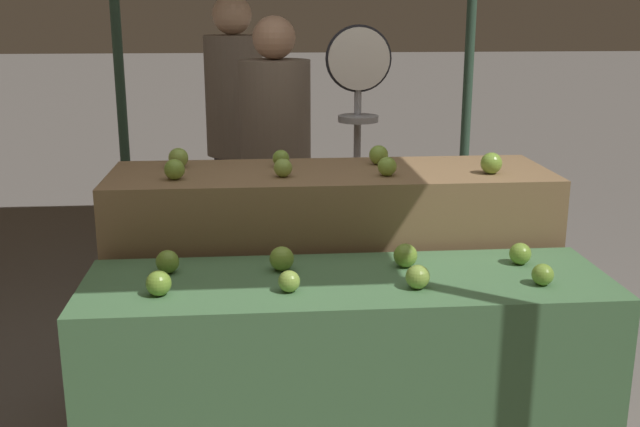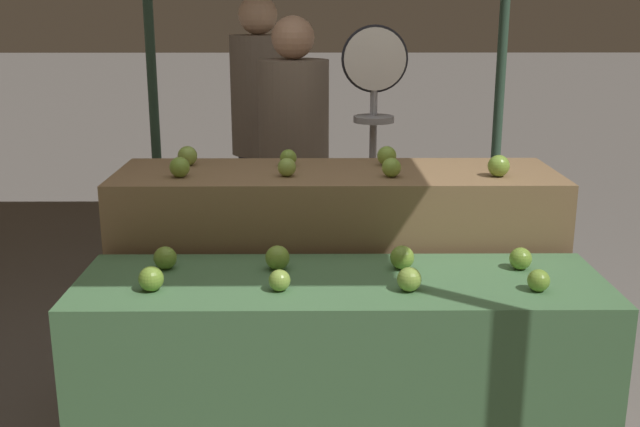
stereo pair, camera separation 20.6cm
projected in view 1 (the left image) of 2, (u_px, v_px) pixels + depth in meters
display_counter_front at (347, 390)px, 2.65m from camera, size 1.79×0.55×0.84m
display_counter_back at (330, 295)px, 3.19m from camera, size 1.79×0.55×1.09m
apple_front_0 at (159, 283)px, 2.38m from camera, size 0.08×0.08×0.08m
apple_front_1 at (289, 281)px, 2.41m from camera, size 0.07×0.07×0.07m
apple_front_2 at (418, 277)px, 2.44m from camera, size 0.08×0.08×0.08m
apple_front_3 at (543, 275)px, 2.47m from camera, size 0.07×0.07×0.07m
apple_front_4 at (167, 262)px, 2.58m from camera, size 0.08×0.08×0.08m
apple_front_5 at (282, 259)px, 2.61m from camera, size 0.09×0.09×0.09m
apple_front_6 at (405, 255)px, 2.64m from camera, size 0.08×0.08×0.08m
apple_front_7 at (520, 254)px, 2.67m from camera, size 0.08×0.08×0.08m
apple_back_0 at (174, 169)px, 2.88m from camera, size 0.08×0.08×0.08m
apple_back_1 at (283, 168)px, 2.93m from camera, size 0.07×0.07×0.07m
apple_back_2 at (387, 166)px, 2.95m from camera, size 0.08×0.08×0.08m
apple_back_3 at (491, 163)px, 2.98m from camera, size 0.09×0.09×0.09m
apple_back_4 at (178, 158)px, 3.10m from camera, size 0.08×0.08×0.08m
apple_back_5 at (281, 158)px, 3.12m from camera, size 0.07×0.07×0.07m
apple_back_6 at (379, 155)px, 3.16m from camera, size 0.08×0.08×0.08m
produce_scale at (358, 114)px, 3.69m from camera, size 0.32×0.20×1.66m
person_vendor_at_scale at (276, 155)px, 3.99m from camera, size 0.42×0.42×1.70m
person_customer_left at (235, 121)px, 4.67m from camera, size 0.36×0.36×1.81m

